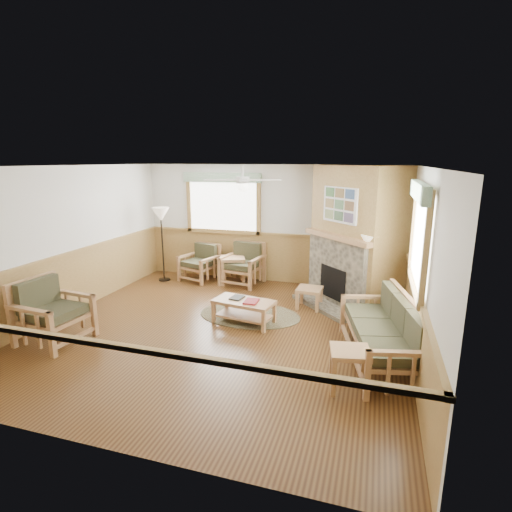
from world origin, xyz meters
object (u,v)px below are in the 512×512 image
(coffee_table, at_px, (244,312))
(armchair_back_left, at_px, (199,263))
(footstool, at_px, (309,298))
(floor_lamp_right, at_px, (368,277))
(sofa, at_px, (381,331))
(end_table_sofa, at_px, (349,369))
(end_table_chairs, at_px, (232,270))
(armchair_back_right, at_px, (242,264))
(floor_lamp_left, at_px, (162,244))
(armchair_left, at_px, (53,311))

(coffee_table, bearing_deg, armchair_back_left, 139.57)
(footstool, relative_size, floor_lamp_right, 0.30)
(sofa, bearing_deg, armchair_back_left, -138.58)
(end_table_sofa, bearing_deg, armchair_back_left, 135.05)
(end_table_sofa, distance_m, footstool, 2.82)
(armchair_back_left, height_order, floor_lamp_right, floor_lamp_right)
(coffee_table, height_order, footstool, coffee_table)
(end_table_chairs, height_order, floor_lamp_right, floor_lamp_right)
(armchair_back_left, distance_m, armchair_back_right, 1.08)
(footstool, bearing_deg, sofa, -54.20)
(armchair_back_left, bearing_deg, end_table_sofa, -29.12)
(sofa, bearing_deg, armchair_back_right, -147.05)
(floor_lamp_right, bearing_deg, armchair_back_right, 155.74)
(end_table_chairs, xyz_separation_m, floor_lamp_right, (3.05, -1.26, 0.45))
(footstool, relative_size, floor_lamp_left, 0.27)
(sofa, xyz_separation_m, floor_lamp_right, (-0.24, 1.64, 0.30))
(armchair_back_left, relative_size, coffee_table, 0.82)
(armchair_back_right, distance_m, coffee_table, 2.30)
(floor_lamp_left, distance_m, floor_lamp_right, 4.79)
(footstool, bearing_deg, armchair_back_left, 158.82)
(armchair_back_left, relative_size, armchair_back_right, 0.90)
(armchair_back_right, xyz_separation_m, floor_lamp_right, (2.81, -1.26, 0.29))
(end_table_chairs, bearing_deg, floor_lamp_right, -22.54)
(sofa, bearing_deg, end_table_sofa, -36.62)
(armchair_back_left, distance_m, footstool, 3.02)
(floor_lamp_right, bearing_deg, sofa, -81.78)
(coffee_table, xyz_separation_m, footstool, (0.97, 1.07, -0.01))
(coffee_table, height_order, end_table_chairs, end_table_chairs)
(armchair_back_right, relative_size, floor_lamp_right, 0.62)
(sofa, distance_m, floor_lamp_right, 1.68)
(coffee_table, relative_size, floor_lamp_left, 0.60)
(armchair_left, relative_size, end_table_chairs, 1.62)
(floor_lamp_left, bearing_deg, coffee_table, -35.53)
(armchair_back_left, distance_m, end_table_sofa, 5.31)
(armchair_left, relative_size, footstool, 2.16)
(armchair_left, distance_m, footstool, 4.44)
(armchair_back_right, bearing_deg, sofa, -35.62)
(armchair_back_right, bearing_deg, armchair_back_left, -171.98)
(sofa, xyz_separation_m, armchair_back_left, (-4.12, 2.90, -0.04))
(coffee_table, bearing_deg, armchair_back_right, 118.60)
(armchair_back_right, xyz_separation_m, coffee_table, (0.76, -2.16, -0.26))
(armchair_left, bearing_deg, armchair_back_left, -6.16)
(armchair_back_left, bearing_deg, armchair_left, -85.77)
(sofa, distance_m, coffee_table, 2.41)
(armchair_left, bearing_deg, end_table_sofa, -84.99)
(armchair_left, bearing_deg, coffee_table, -53.63)
(armchair_left, relative_size, floor_lamp_left, 0.57)
(armchair_back_right, xyz_separation_m, floor_lamp_left, (-1.88, -0.27, 0.40))
(end_table_chairs, relative_size, end_table_sofa, 1.16)
(coffee_table, xyz_separation_m, end_table_sofa, (1.92, -1.59, 0.06))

